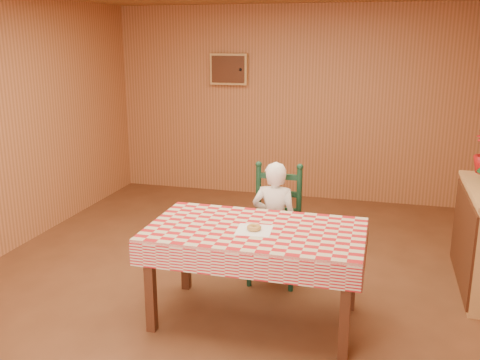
% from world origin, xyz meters
% --- Properties ---
extents(ground, '(6.00, 6.00, 0.00)m').
position_xyz_m(ground, '(0.00, 0.00, 0.00)').
color(ground, brown).
rests_on(ground, ground).
extents(cabin_walls, '(5.10, 6.05, 2.65)m').
position_xyz_m(cabin_walls, '(-0.00, 0.53, 1.83)').
color(cabin_walls, '#B87142').
rests_on(cabin_walls, ground).
extents(dining_table, '(1.66, 0.96, 0.77)m').
position_xyz_m(dining_table, '(0.31, -0.49, 0.69)').
color(dining_table, '#4F2715').
rests_on(dining_table, ground).
extents(ladder_chair, '(0.44, 0.40, 1.08)m').
position_xyz_m(ladder_chair, '(0.31, 0.30, 0.50)').
color(ladder_chair, black).
rests_on(ladder_chair, ground).
extents(seated_child, '(0.41, 0.27, 1.12)m').
position_xyz_m(seated_child, '(0.31, 0.24, 0.56)').
color(seated_child, white).
rests_on(seated_child, ground).
extents(napkin, '(0.28, 0.28, 0.00)m').
position_xyz_m(napkin, '(0.31, -0.54, 0.77)').
color(napkin, white).
rests_on(napkin, dining_table).
extents(donut, '(0.13, 0.13, 0.04)m').
position_xyz_m(donut, '(0.31, -0.54, 0.79)').
color(donut, '#B78841').
rests_on(donut, napkin).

